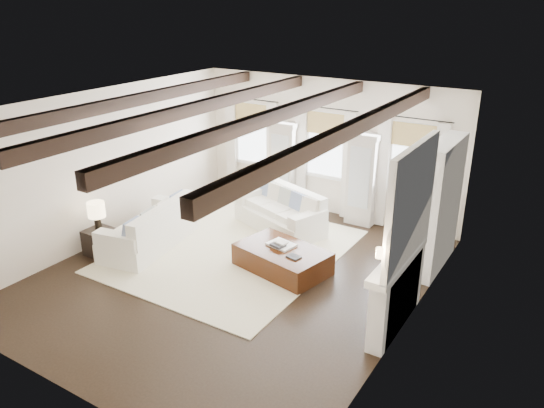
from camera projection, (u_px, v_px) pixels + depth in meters
The scene contains 16 objects.
ground at pixel (235, 275), 10.00m from camera, with size 7.50×7.50×0.00m, color black.
room_shell at pixel (294, 173), 9.65m from camera, with size 6.54×7.54×3.22m.
area_rug at pixel (233, 251), 10.92m from camera, with size 4.02×4.69×0.02m, color beige.
sofa_back at pixel (282, 212), 11.88m from camera, with size 2.36×1.65×0.92m.
sofa_left at pixel (151, 230), 10.97m from camera, with size 1.38×2.38×0.96m.
ottoman at pixel (282, 259), 10.11m from camera, with size 1.71×1.07×0.45m, color black.
tray at pixel (281, 245), 10.14m from camera, with size 0.50×0.38×0.04m, color white.
book_lower at pixel (278, 245), 10.03m from camera, with size 0.26×0.20×0.04m, color #262628.
book_upper at pixel (282, 242), 10.05m from camera, with size 0.22×0.17×0.03m, color beige.
book_loose at pixel (294, 257), 9.67m from camera, with size 0.24×0.18×0.03m, color #262628.
side_table_front at pixel (100, 242), 10.72m from camera, with size 0.53×0.53×0.53m, color black.
lamp_front at pixel (96, 211), 10.47m from camera, with size 0.35×0.35×0.60m.
side_table_back at pixel (267, 198), 12.93m from camera, with size 0.39×0.39×0.58m, color black.
lamp_back at pixel (267, 171), 12.67m from camera, with size 0.35×0.35×0.60m.
candlestick_near at pixel (378, 309), 8.34m from camera, with size 0.15×0.15×0.75m.
candlestick_far at pixel (388, 294), 8.65m from camera, with size 0.18×0.18×0.88m.
Camera 1 is at (5.25, -7.11, 4.92)m, focal length 35.00 mm.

